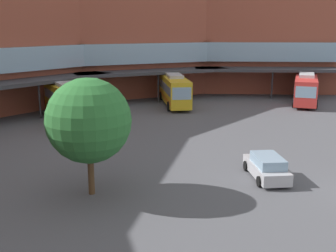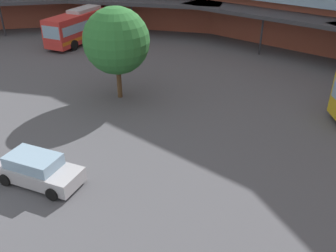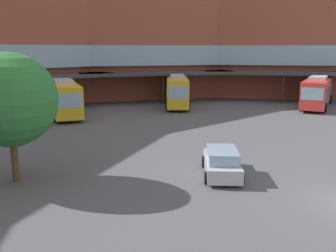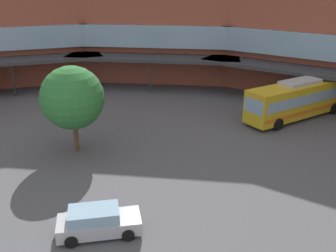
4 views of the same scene
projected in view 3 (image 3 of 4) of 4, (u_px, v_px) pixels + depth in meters
name	position (u px, v px, depth m)	size (l,w,h in m)	color
bus_0	(177.00, 90.00, 45.94)	(10.20, 7.90, 3.81)	gold
bus_1	(64.00, 97.00, 40.06)	(9.00, 10.99, 3.73)	gold
bus_2	(317.00, 91.00, 45.33)	(12.05, 4.14, 3.69)	red
parked_car	(222.00, 163.00, 20.91)	(4.69, 3.84, 1.53)	#B7B7BC
plaza_tree	(10.00, 100.00, 19.22)	(4.81, 4.81, 6.77)	brown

